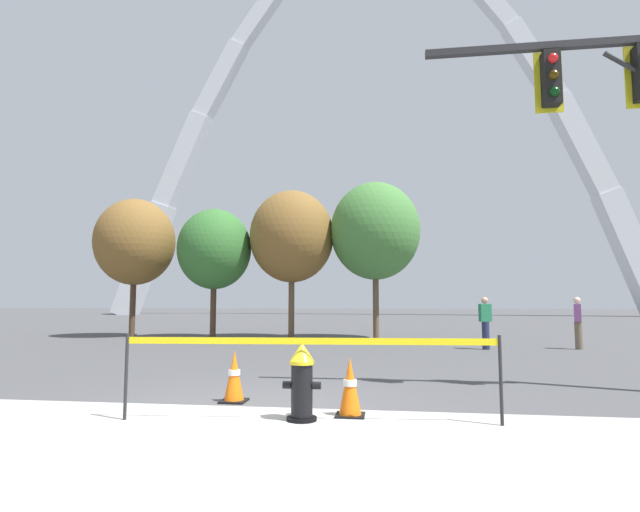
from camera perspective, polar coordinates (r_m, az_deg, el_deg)
The scene contains 12 objects.
ground_plane at distance 6.72m, azimuth -8.12°, elevation -17.49°, with size 240.00×240.00×0.00m, color #474749.
fire_hydrant at distance 6.13m, azimuth -2.10°, elevation -14.28°, with size 0.46×0.48×0.99m.
caution_tape_barrier at distance 5.99m, azimuth -1.29°, elevation -12.35°, with size 4.48×0.37×1.03m.
traffic_cone_by_hydrant at distance 6.38m, azimuth 3.49°, elevation -14.91°, with size 0.36×0.36×0.73m.
traffic_cone_mid_sidewalk at distance 7.38m, azimuth -9.89°, elevation -13.55°, with size 0.36×0.36×0.73m.
monument_arch at distance 59.65m, azimuth 5.88°, elevation 13.86°, with size 62.27×2.48×47.46m.
tree_far_left at distance 22.34m, azimuth -20.61°, elevation 1.52°, with size 3.33×3.33×5.82m.
tree_left_mid at distance 20.95m, azimuth -12.11°, elevation 0.77°, with size 3.04×3.04×5.32m.
tree_center_left at distance 20.39m, azimuth -3.28°, elevation 2.25°, with size 3.46×3.46×6.05m.
tree_center_right at distance 20.05m, azimuth 6.39°, elevation 2.88°, with size 3.59×3.59×6.29m.
pedestrian_walking_left at distance 17.15m, azimuth 27.68°, elevation -6.81°, with size 0.30×0.39×1.59m.
pedestrian_standing_center at distance 16.02m, azimuth 18.58°, elevation -7.29°, with size 0.38×0.28×1.59m.
Camera 1 is at (1.79, -6.33, 1.41)m, focal length 27.68 mm.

